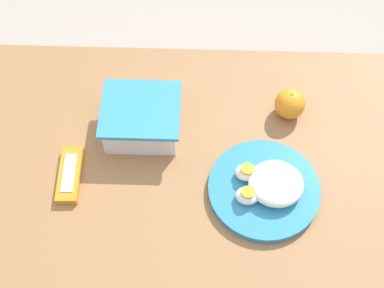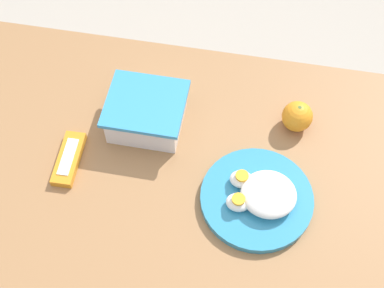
{
  "view_description": "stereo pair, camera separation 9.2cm",
  "coord_description": "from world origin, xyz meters",
  "px_view_note": "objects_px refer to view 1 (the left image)",
  "views": [
    {
      "loc": [
        0.09,
        -0.58,
        1.72
      ],
      "look_at": [
        0.07,
        0.04,
        0.74
      ],
      "focal_mm": 50.0,
      "sensor_mm": 36.0,
      "label": 1
    },
    {
      "loc": [
        0.18,
        -0.57,
        1.72
      ],
      "look_at": [
        0.07,
        0.04,
        0.74
      ],
      "focal_mm": 50.0,
      "sensor_mm": 36.0,
      "label": 2
    }
  ],
  "objects_px": {
    "candy_bar": "(70,175)",
    "rice_plate": "(266,187)",
    "food_container": "(142,120)",
    "orange_fruit": "(290,104)"
  },
  "relations": [
    {
      "from": "candy_bar",
      "to": "rice_plate",
      "type": "bearing_deg",
      "value": -2.97
    },
    {
      "from": "candy_bar",
      "to": "orange_fruit",
      "type": "bearing_deg",
      "value": 21.1
    },
    {
      "from": "orange_fruit",
      "to": "candy_bar",
      "type": "distance_m",
      "value": 0.51
    },
    {
      "from": "food_container",
      "to": "orange_fruit",
      "type": "height_order",
      "value": "food_container"
    },
    {
      "from": "rice_plate",
      "to": "candy_bar",
      "type": "height_order",
      "value": "rice_plate"
    },
    {
      "from": "food_container",
      "to": "candy_bar",
      "type": "xyz_separation_m",
      "value": [
        -0.15,
        -0.13,
        -0.03
      ]
    },
    {
      "from": "food_container",
      "to": "rice_plate",
      "type": "height_order",
      "value": "food_container"
    },
    {
      "from": "rice_plate",
      "to": "candy_bar",
      "type": "distance_m",
      "value": 0.42
    },
    {
      "from": "food_container",
      "to": "rice_plate",
      "type": "bearing_deg",
      "value": -29.15
    },
    {
      "from": "rice_plate",
      "to": "food_container",
      "type": "bearing_deg",
      "value": 150.85
    }
  ]
}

